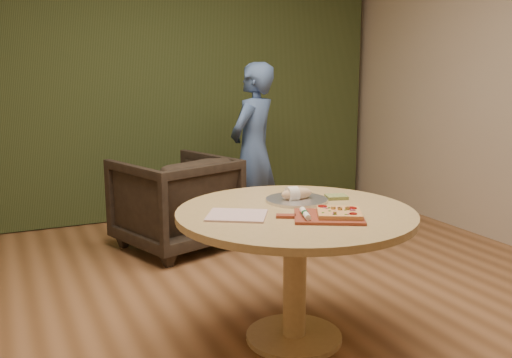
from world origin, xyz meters
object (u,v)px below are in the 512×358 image
object	(u,v)px
pizza_paddle	(327,217)
armchair	(175,198)
flatbread_pizza	(339,213)
bread_roll	(295,194)
pedestal_table	(295,235)
serving_tray	(297,200)
cutlery_roll	(305,214)
person_standing	(253,151)

from	to	relation	value
pizza_paddle	armchair	xyz separation A→B (m)	(-0.19, 2.08, -0.33)
flatbread_pizza	bread_roll	world-z (taller)	bread_roll
pedestal_table	serving_tray	world-z (taller)	serving_tray
flatbread_pizza	cutlery_roll	size ratio (longest dim) A/B	1.53
pizza_paddle	serving_tray	size ratio (longest dim) A/B	1.32
flatbread_pizza	cutlery_roll	distance (m)	0.18
flatbread_pizza	cutlery_roll	xyz separation A→B (m)	(-0.17, 0.05, 0.00)
serving_tray	bread_roll	world-z (taller)	bread_roll
pizza_paddle	cutlery_roll	bearing A→B (deg)	-166.20
flatbread_pizza	armchair	size ratio (longest dim) A/B	0.34
serving_tray	bread_roll	xyz separation A→B (m)	(-0.01, 0.00, 0.04)
pedestal_table	person_standing	distance (m)	2.04
cutlery_roll	serving_tray	size ratio (longest dim) A/B	0.55
serving_tray	person_standing	size ratio (longest dim) A/B	0.23
armchair	person_standing	distance (m)	0.82
bread_roll	armchair	xyz separation A→B (m)	(-0.22, 1.69, -0.36)
bread_roll	person_standing	xyz separation A→B (m)	(0.53, 1.75, -0.02)
bread_roll	cutlery_roll	bearing A→B (deg)	-111.32
pedestal_table	bread_roll	world-z (taller)	bread_roll
bread_roll	armchair	size ratio (longest dim) A/B	0.22
cutlery_roll	bread_roll	size ratio (longest dim) A/B	1.01
serving_tray	armchair	xyz separation A→B (m)	(-0.23, 1.69, -0.33)
pedestal_table	bread_roll	bearing A→B (deg)	61.91
pizza_paddle	armchair	bearing A→B (deg)	123.07
pizza_paddle	armchair	distance (m)	2.11
pedestal_table	person_standing	world-z (taller)	person_standing
flatbread_pizza	armchair	distance (m)	2.14
armchair	pedestal_table	bearing A→B (deg)	74.77
serving_tray	armchair	size ratio (longest dim) A/B	0.41
person_standing	serving_tray	bearing A→B (deg)	37.86
person_standing	pedestal_table	bearing A→B (deg)	36.45
pizza_paddle	person_standing	distance (m)	2.21
person_standing	bread_roll	bearing A→B (deg)	37.60
serving_tray	pedestal_table	bearing A→B (deg)	-120.18
pedestal_table	pizza_paddle	world-z (taller)	pizza_paddle
person_standing	cutlery_roll	bearing A→B (deg)	36.83
serving_tray	armchair	distance (m)	1.73
pizza_paddle	serving_tray	xyz separation A→B (m)	(0.04, 0.39, -0.00)
pizza_paddle	bread_roll	distance (m)	0.39
pedestal_table	armchair	distance (m)	1.88
serving_tray	armchair	bearing A→B (deg)	97.64
pizza_paddle	armchair	size ratio (longest dim) A/B	0.54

